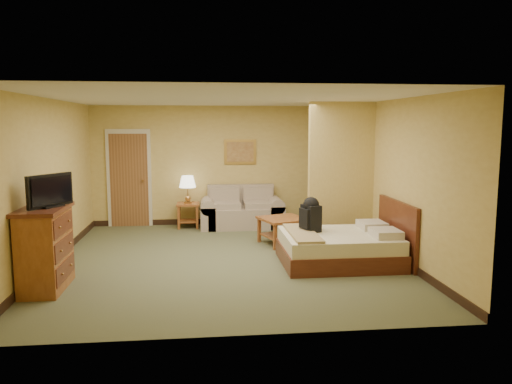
{
  "coord_description": "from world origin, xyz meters",
  "views": [
    {
      "loc": [
        -0.39,
        -7.96,
        2.19
      ],
      "look_at": [
        0.55,
        0.6,
        1.03
      ],
      "focal_mm": 35.0,
      "sensor_mm": 36.0,
      "label": 1
    }
  ],
  "objects": [
    {
      "name": "table_lamp",
      "position": [
        -0.7,
        2.65,
        0.98
      ],
      "size": [
        0.36,
        0.36,
        0.59
      ],
      "color": "#AD7A3F",
      "rests_on": "side_table"
    },
    {
      "name": "wall_picture",
      "position": [
        0.45,
        2.97,
        1.6
      ],
      "size": [
        0.7,
        0.04,
        0.55
      ],
      "color": "#B78E3F",
      "rests_on": "back_wall"
    },
    {
      "name": "dresser",
      "position": [
        -2.48,
        -1.23,
        0.56
      ],
      "size": [
        0.55,
        1.04,
        1.11
      ],
      "color": "brown",
      "rests_on": "floor"
    },
    {
      "name": "floor",
      "position": [
        0.0,
        0.0,
        0.0
      ],
      "size": [
        6.0,
        6.0,
        0.0
      ],
      "primitive_type": "plane",
      "color": "#535839",
      "rests_on": "ground"
    },
    {
      "name": "door",
      "position": [
        -1.95,
        2.96,
        1.03
      ],
      "size": [
        0.94,
        0.16,
        2.1
      ],
      "color": "beige",
      "rests_on": "floor"
    },
    {
      "name": "right_wall",
      "position": [
        2.75,
        0.0,
        1.3
      ],
      "size": [
        0.02,
        6.0,
        2.6
      ],
      "primitive_type": "cube",
      "color": "tan",
      "rests_on": "floor"
    },
    {
      "name": "bed",
      "position": [
        1.83,
        -0.42,
        0.27
      ],
      "size": [
        1.89,
        1.53,
        0.99
      ],
      "color": "#4C1E11",
      "rests_on": "floor"
    },
    {
      "name": "backpack",
      "position": [
        1.35,
        -0.21,
        0.78
      ],
      "size": [
        0.31,
        0.38,
        0.56
      ],
      "rotation": [
        0.0,
        0.0,
        0.34
      ],
      "color": "black",
      "rests_on": "bed"
    },
    {
      "name": "partition",
      "position": [
        2.15,
        0.93,
        1.3
      ],
      "size": [
        1.2,
        0.15,
        2.6
      ],
      "primitive_type": "cube",
      "color": "tan",
      "rests_on": "floor"
    },
    {
      "name": "coffee_table",
      "position": [
        1.08,
        0.94,
        0.35
      ],
      "size": [
        0.97,
        0.97,
        0.49
      ],
      "rotation": [
        0.0,
        0.0,
        0.32
      ],
      "color": "brown",
      "rests_on": "floor"
    },
    {
      "name": "back_wall",
      "position": [
        0.0,
        3.0,
        1.3
      ],
      "size": [
        5.5,
        0.02,
        2.6
      ],
      "primitive_type": "cube",
      "color": "tan",
      "rests_on": "floor"
    },
    {
      "name": "tv",
      "position": [
        -2.38,
        -1.23,
        1.32
      ],
      "size": [
        0.42,
        0.64,
        0.44
      ],
      "rotation": [
        0.0,
        0.0,
        -0.55
      ],
      "color": "black",
      "rests_on": "dresser"
    },
    {
      "name": "side_table",
      "position": [
        -0.7,
        2.65,
        0.35
      ],
      "size": [
        0.48,
        0.48,
        0.53
      ],
      "color": "brown",
      "rests_on": "floor"
    },
    {
      "name": "loveseat",
      "position": [
        0.45,
        2.57,
        0.29
      ],
      "size": [
        1.77,
        0.82,
        0.89
      ],
      "color": "tan",
      "rests_on": "floor"
    },
    {
      "name": "left_wall",
      "position": [
        -2.75,
        0.0,
        1.3
      ],
      "size": [
        0.02,
        6.0,
        2.6
      ],
      "primitive_type": "cube",
      "color": "tan",
      "rests_on": "floor"
    },
    {
      "name": "ceiling",
      "position": [
        0.0,
        0.0,
        2.6
      ],
      "size": [
        6.0,
        6.0,
        0.0
      ],
      "primitive_type": "plane",
      "rotation": [
        3.14,
        0.0,
        0.0
      ],
      "color": "white",
      "rests_on": "back_wall"
    },
    {
      "name": "baseboard",
      "position": [
        0.0,
        2.99,
        0.06
      ],
      "size": [
        5.5,
        0.02,
        0.12
      ],
      "primitive_type": "cube",
      "color": "black",
      "rests_on": "floor"
    }
  ]
}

